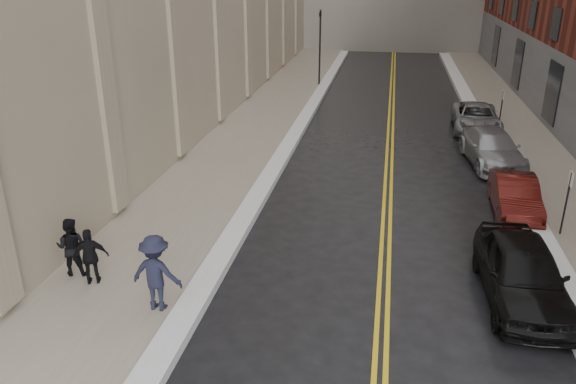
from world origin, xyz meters
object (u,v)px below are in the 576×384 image
at_px(car_black, 522,272).
at_px(car_silver_near, 492,148).
at_px(pedestrian_b, 156,273).
at_px(pedestrian_c, 91,257).
at_px(car_silver_far, 476,118).
at_px(car_maroon, 515,196).
at_px(pedestrian_a, 71,247).

bearing_deg(car_black, car_silver_near, 83.43).
height_order(pedestrian_b, pedestrian_c, pedestrian_b).
distance_m(pedestrian_b, pedestrian_c, 2.32).
bearing_deg(car_silver_far, car_maroon, -88.29).
xyz_separation_m(pedestrian_b, pedestrian_c, (-2.17, 0.80, -0.20)).
relative_size(car_maroon, car_silver_far, 0.80).
distance_m(car_black, pedestrian_b, 9.15).
xyz_separation_m(car_silver_far, pedestrian_c, (-11.92, -17.69, 0.25)).
relative_size(car_black, car_silver_far, 0.96).
bearing_deg(pedestrian_b, pedestrian_a, -18.11).
xyz_separation_m(pedestrian_a, pedestrian_b, (2.92, -1.16, 0.16)).
relative_size(car_maroon, pedestrian_a, 2.38).
xyz_separation_m(car_black, pedestrian_b, (-8.87, -2.23, 0.33)).
bearing_deg(pedestrian_b, car_silver_near, -122.99).
distance_m(car_silver_far, pedestrian_a, 21.47).
height_order(car_silver_near, pedestrian_b, pedestrian_b).
distance_m(car_maroon, pedestrian_b, 12.56).
height_order(car_maroon, pedestrian_a, pedestrian_a).
relative_size(car_black, pedestrian_a, 2.86).
bearing_deg(car_black, pedestrian_b, -167.86).
bearing_deg(car_maroon, car_silver_far, 91.64).
height_order(car_black, car_maroon, car_black).
xyz_separation_m(car_maroon, pedestrian_c, (-11.92, -7.11, 0.29)).
bearing_deg(car_silver_near, car_black, -101.86).
bearing_deg(pedestrian_a, pedestrian_c, 144.03).
distance_m(car_maroon, car_silver_far, 10.58).
height_order(car_maroon, pedestrian_c, pedestrian_c).
distance_m(car_silver_near, pedestrian_c, 17.16).
bearing_deg(pedestrian_b, car_maroon, -137.40).
xyz_separation_m(car_black, pedestrian_a, (-11.79, -1.07, 0.17)).
relative_size(car_black, pedestrian_c, 3.01).
bearing_deg(car_silver_far, pedestrian_a, -124.46).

